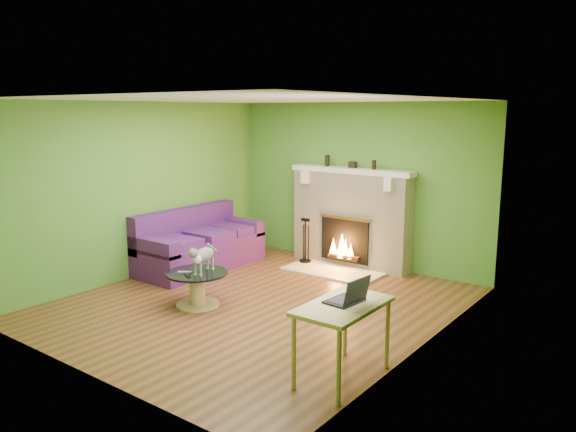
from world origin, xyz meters
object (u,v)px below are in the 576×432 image
object	(u,v)px
desk	(343,313)
cat	(204,258)
coffee_table	(197,286)
sofa	(198,245)

from	to	relation	value
desk	cat	world-z (taller)	cat
coffee_table	cat	world-z (taller)	cat
desk	coffee_table	bearing A→B (deg)	166.96
desk	cat	bearing A→B (deg)	165.44
sofa	desk	xyz separation A→B (m)	(3.81, -1.85, 0.28)
desk	sofa	bearing A→B (deg)	154.13
desk	cat	size ratio (longest dim) A/B	1.63
sofa	cat	distance (m)	1.84
coffee_table	cat	xyz separation A→B (m)	(0.08, 0.05, 0.38)
sofa	cat	size ratio (longest dim) A/B	3.47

